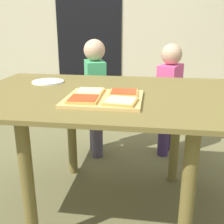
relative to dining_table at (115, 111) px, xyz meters
name	(u,v)px	position (x,y,z in m)	size (l,w,h in m)	color
ground_plane	(115,206)	(0.00, 0.00, -0.61)	(16.00, 16.00, 0.00)	brown
house_wall_back	(141,4)	(0.00, 2.55, 0.68)	(8.00, 0.20, 2.59)	beige
house_door	(89,27)	(-0.70, 2.44, 0.39)	(0.90, 0.02, 2.00)	black
dining_table	(115,111)	(0.00, 0.00, 0.00)	(1.56, 0.96, 0.71)	brown
cutting_board	(104,99)	(-0.04, -0.15, 0.11)	(0.36, 0.34, 0.02)	tan
pizza_slice_far_right	(124,92)	(0.05, -0.07, 0.12)	(0.15, 0.15, 0.01)	gold
pizza_slice_near_left	(83,99)	(-0.12, -0.22, 0.12)	(0.14, 0.14, 0.01)	gold
pizza_slice_near_right	(121,101)	(0.05, -0.23, 0.12)	(0.15, 0.16, 0.01)	gold
pizza_slice_far_left	(90,92)	(-0.12, -0.08, 0.12)	(0.14, 0.14, 0.01)	gold
plate_white_left	(48,82)	(-0.45, 0.20, 0.10)	(0.19, 0.19, 0.01)	white
child_left	(95,92)	(-0.26, 0.70, -0.08)	(0.21, 0.27, 0.95)	#4A4556
child_right	(169,94)	(0.33, 0.81, -0.10)	(0.22, 0.28, 0.91)	#3C2B57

